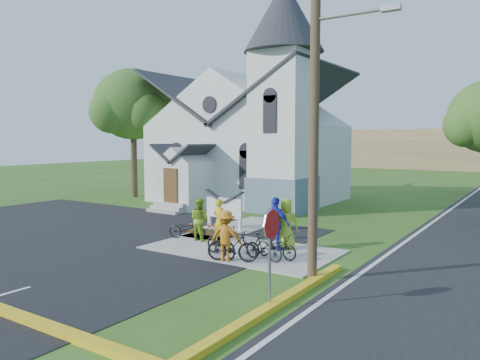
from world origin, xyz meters
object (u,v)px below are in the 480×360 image
Objects in this scene: stop_sign at (271,237)px; cyclist_1 at (199,219)px; church_sign at (224,208)px; bike_3 at (264,247)px; bike_0 at (187,228)px; bike_1 at (232,246)px; cyclist_4 at (286,224)px; bike_4 at (276,246)px; cyclist_0 at (220,221)px; utility_pole at (317,95)px; cyclist_2 at (276,224)px; cyclist_3 at (226,236)px; bike_2 at (221,243)px.

stop_sign reaches higher than cyclist_1.
church_sign reaches higher than bike_3.
bike_0 is 0.93× the size of bike_1.
cyclist_4 reaches higher than bike_4.
bike_4 is at bearing 169.17° from cyclist_0.
utility_pole is (6.56, -4.70, 4.38)m from church_sign.
cyclist_4 is (-2.50, 2.97, -4.41)m from utility_pole.
bike_3 is at bearing -40.98° from church_sign.
cyclist_2 is 2.32m from cyclist_3.
bike_0 is 4.05m from cyclist_2.
bike_3 is at bearing -68.50° from bike_1.
church_sign is at bearing -18.60° from bike_0.
stop_sign is at bearing 92.33° from cyclist_4.
cyclist_3 reaches higher than bike_3.
bike_4 is at bearing -45.05° from bike_2.
church_sign is 9.97m from stop_sign.
bike_4 is at bearing -35.68° from church_sign.
cyclist_3 reaches higher than bike_4.
bike_4 is (1.03, 1.19, -0.10)m from bike_1.
church_sign is 4.41m from cyclist_4.
cyclist_3 is at bearing -135.90° from bike_0.
church_sign is 2.59m from cyclist_0.
church_sign is at bearing -27.16° from cyclist_2.
bike_4 is (-2.09, 1.49, -4.93)m from utility_pole.
cyclist_3 is 0.90× the size of cyclist_4.
bike_0 is 1.00× the size of bike_4.
bike_3 is (1.57, 0.29, -0.01)m from bike_2.
utility_pole reaches higher than bike_2.
stop_sign is 1.42× the size of bike_1.
bike_1 is 1.57m from bike_4.
utility_pole reaches higher than church_sign.
cyclist_0 reaches higher than cyclist_3.
bike_2 is at bearing 169.60° from utility_pole.
bike_1 reaches higher than bike_2.
stop_sign is 4.65m from cyclist_3.
utility_pole is at bearing -120.86° from bike_4.
cyclist_2 is at bearing 117.93° from stop_sign.
cyclist_4 is (4.20, 0.71, 0.52)m from bike_0.
church_sign is at bearing -45.12° from cyclist_4.
cyclist_3 is at bearing 70.63° from bike_1.
cyclist_2 is (3.42, 0.20, 0.13)m from cyclist_1.
bike_3 is (4.26, -3.70, -0.52)m from church_sign.
cyclist_3 reaches higher than bike_1.
cyclist_1 is 0.87× the size of cyclist_2.
bike_1 is 2.30m from cyclist_2.
utility_pole is 5.76m from bike_1.
cyclist_2 is 1.12× the size of bike_2.
bike_1 is at bearing 140.76° from cyclist_0.
cyclist_1 is (-0.89, -0.17, -0.01)m from cyclist_0.
utility_pole is at bearing -108.13° from bike_3.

